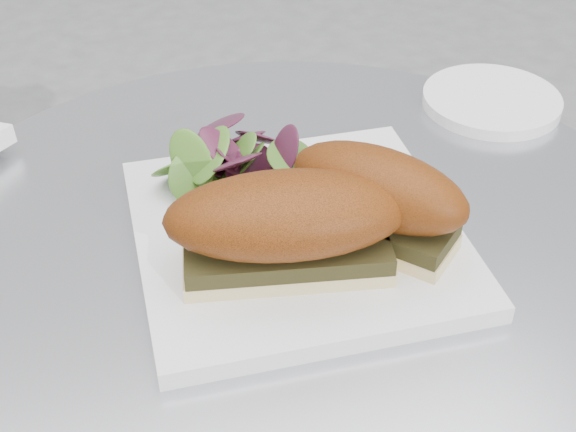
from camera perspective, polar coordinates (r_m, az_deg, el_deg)
The scene contains 5 objects.
plate at distance 0.66m, azimuth 0.62°, elevation -1.37°, with size 0.26×0.26×0.02m, color white.
sandwich_left at distance 0.59m, azimuth -0.09°, elevation -0.59°, with size 0.19×0.11×0.08m.
sandwich_right at distance 0.62m, azimuth 6.41°, elevation 1.39°, with size 0.15×0.15×0.08m.
salad at distance 0.69m, azimuth -4.10°, elevation 4.06°, with size 0.12×0.12×0.05m, color #538C2D, non-canonical shape.
saucer at distance 0.87m, azimuth 14.28°, elevation 7.97°, with size 0.14×0.14×0.01m, color white.
Camera 1 is at (-0.14, -0.47, 1.15)m, focal length 50.00 mm.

